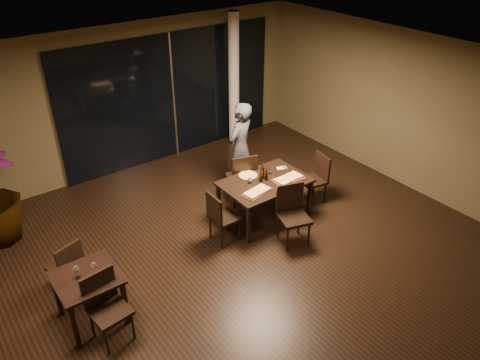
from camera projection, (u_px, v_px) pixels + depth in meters
The scene contains 30 objects.
ground at pixel (247, 261), 7.45m from camera, with size 8.00×8.00×0.00m, color black.
wall_back at pixel (127, 99), 9.49m from camera, with size 8.00×0.10×3.00m, color brown.
wall_right at pixel (419, 115), 8.76m from camera, with size 0.10×8.00×3.00m, color brown.
ceiling at pixel (249, 77), 5.91m from camera, with size 8.00×8.00×0.04m, color silver.
window_panel at pixel (173, 97), 10.01m from camera, with size 5.00×0.06×2.70m, color black.
column at pixel (234, 81), 10.44m from camera, with size 0.24×0.24×3.00m, color silver.
main_table at pixel (265, 185), 8.17m from camera, with size 1.50×1.00×0.75m.
side_table at pixel (87, 284), 6.11m from camera, with size 0.80×0.80×0.75m.
chair_main_far at pixel (242, 176), 8.62m from camera, with size 0.60×0.60×1.04m.
chair_main_near at pixel (292, 211), 7.66m from camera, with size 0.59×0.59×1.02m.
chair_main_left at pixel (220, 215), 7.64m from camera, with size 0.44×0.44×0.93m.
chair_main_right at pixel (317, 176), 8.74m from camera, with size 0.50×0.50×0.94m.
chair_side_far at pixel (68, 265), 6.63m from camera, with size 0.51×0.51×0.89m.
chair_side_near at pixel (106, 303), 5.91m from camera, with size 0.51×0.51×0.99m.
diner at pixel (240, 148), 8.90m from camera, with size 0.61×0.41×1.81m, color #2E3033.
pizza_board_left at pixel (257, 192), 7.81m from camera, with size 0.53×0.26×0.01m, color #402214.
pizza_board_right at pixel (289, 179), 8.18m from camera, with size 0.57×0.28×0.01m, color #462616.
oblong_pizza_left at pixel (257, 191), 7.80m from camera, with size 0.44×0.20×0.02m, color #670909, non-canonical shape.
oblong_pizza_right at pixel (289, 178), 8.17m from camera, with size 0.48×0.22×0.02m, color maroon, non-canonical shape.
round_pizza at pixel (248, 175), 8.29m from camera, with size 0.32×0.32×0.01m, color #BA4014.
bottle_a at pixel (261, 174), 8.05m from camera, with size 0.06×0.06×0.29m, color black, non-canonical shape.
bottle_b at pixel (266, 174), 8.10m from camera, with size 0.06×0.06×0.25m, color black, non-canonical shape.
bottle_c at pixel (263, 171), 8.16m from camera, with size 0.06×0.06×0.29m, color black, non-canonical shape.
tumbler_left at pixel (250, 181), 8.07m from camera, with size 0.07×0.07×0.08m, color white.
tumbler_right at pixel (269, 171), 8.35m from camera, with size 0.07×0.07×0.08m, color white.
napkin_near at pixel (292, 174), 8.32m from camera, with size 0.18×0.10×0.01m, color white.
napkin_far at pixel (282, 168), 8.52m from camera, with size 0.18×0.10×0.01m, color white.
wine_glass_a at pixel (77, 272), 5.98m from camera, with size 0.09×0.09×0.19m, color white, non-canonical shape.
wine_glass_b at pixel (95, 269), 6.04m from camera, with size 0.08×0.08×0.19m, color white, non-canonical shape.
side_napkin at pixel (96, 283), 5.94m from camera, with size 0.18×0.11×0.01m, color white.
Camera 1 is at (-3.51, -4.56, 4.91)m, focal length 35.00 mm.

